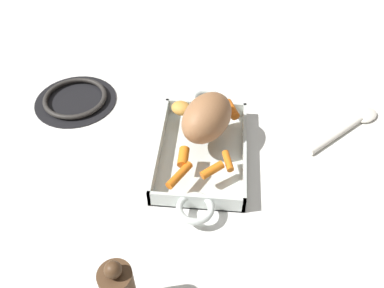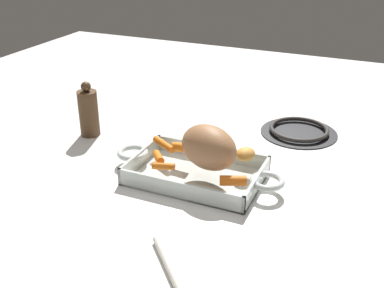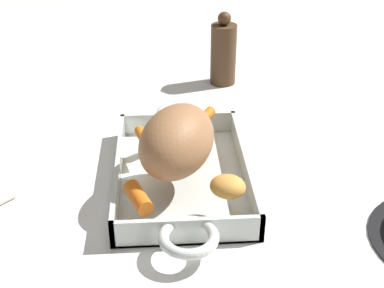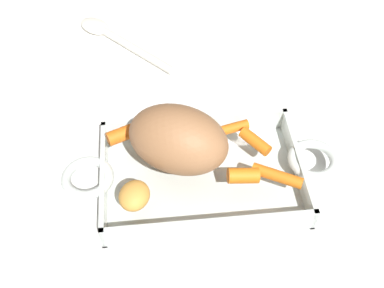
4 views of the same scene
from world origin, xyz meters
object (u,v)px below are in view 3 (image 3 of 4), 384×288
Objects in this scene: pork_roast at (177,141)px; baby_carrot_long at (202,133)px; baby_carrot_center_right at (143,137)px; baby_carrot_center_left at (162,127)px; baby_carrot_northwest at (202,120)px; potato_golden_large at (228,186)px; baby_carrot_southeast at (138,197)px; pepper_mill at (223,53)px; roasting_dish at (182,173)px.

pork_roast is 0.10m from baby_carrot_long.
baby_carrot_center_right is 0.99× the size of baby_carrot_center_left.
baby_carrot_northwest is at bearing -3.78° from baby_carrot_long.
potato_golden_large is at bearing -172.07° from baby_carrot_long.
pork_roast is 2.85× the size of baby_carrot_center_right.
baby_carrot_southeast is 0.36× the size of pepper_mill.
baby_carrot_northwest is at bearing -25.40° from baby_carrot_southeast.
potato_golden_large is at bearing -84.59° from baby_carrot_southeast.
pepper_mill reaches higher than baby_carrot_northwest.
baby_carrot_center_left reaches higher than roasting_dish.
pepper_mill is (0.31, -0.16, 0.02)m from baby_carrot_center_right.
baby_carrot_center_right is 0.33× the size of pepper_mill.
baby_carrot_southeast is at bearing 160.66° from pepper_mill.
baby_carrot_long is 0.60× the size of baby_carrot_northwest.
baby_carrot_center_right is (0.16, -0.00, -0.00)m from baby_carrot_southeast.
baby_carrot_center_left is 0.07m from baby_carrot_northwest.
baby_carrot_center_right is at bearing 132.74° from baby_carrot_center_left.
baby_carrot_northwest is (0.05, -0.10, 0.00)m from baby_carrot_center_right.
baby_carrot_long reaches higher than roasting_dish.
baby_carrot_southeast is at bearing 178.98° from baby_carrot_center_right.
roasting_dish is 8.49× the size of potato_golden_large.
baby_carrot_northwest is at bearing -63.62° from baby_carrot_center_right.
pepper_mill is (0.36, -0.10, 0.05)m from roasting_dish.
baby_carrot_southeast is 0.76× the size of baby_carrot_northwest.
roasting_dish is 0.07m from baby_carrot_long.
baby_carrot_long is 0.15m from potato_golden_large.
baby_carrot_northwest is 0.20m from potato_golden_large.
baby_carrot_center_left is at bearing 24.87° from potato_golden_large.
pork_roast is at bearing 153.57° from baby_carrot_long.
potato_golden_large reaches higher than baby_carrot_northwest.
baby_carrot_long is (0.05, -0.03, 0.04)m from roasting_dish.
pepper_mill is at bearing -15.94° from roasting_dish.
baby_carrot_southeast is at bearing 169.82° from baby_carrot_center_left.
roasting_dish is at bearing 29.69° from potato_golden_large.
pepper_mill is (0.28, -0.13, 0.02)m from baby_carrot_center_left.
baby_carrot_long is (0.09, -0.04, -0.04)m from pork_roast.
baby_carrot_southeast reaches higher than baby_carrot_center_left.
roasting_dish is 2.86× the size of pork_roast.
baby_carrot_southeast is at bearing 95.41° from potato_golden_large.
baby_carrot_long is at bearing -26.43° from pork_roast.
baby_carrot_center_left is at bearing -47.26° from baby_carrot_center_right.
pepper_mill is at bearing -27.78° from baby_carrot_center_right.
baby_carrot_long reaches higher than baby_carrot_northwest.
baby_carrot_southeast reaches higher than roasting_dish.
potato_golden_large is (-0.06, -0.06, -0.03)m from pork_roast.
baby_carrot_northwest is at bearing 5.14° from potato_golden_large.
baby_carrot_long reaches higher than baby_carrot_southeast.
potato_golden_large is at bearing -155.13° from baby_carrot_center_left.
baby_carrot_southeast is (-0.16, 0.10, -0.00)m from baby_carrot_long.
pork_roast is 0.10m from baby_carrot_southeast.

